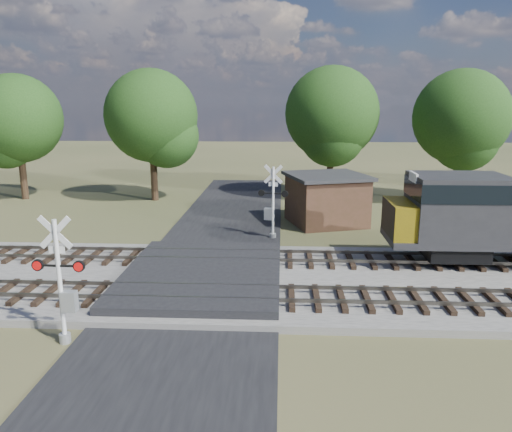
{
  "coord_description": "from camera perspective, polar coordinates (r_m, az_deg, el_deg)",
  "views": [
    {
      "loc": [
        3.54,
        -20.82,
        8.11
      ],
      "look_at": [
        2.35,
        2.0,
        2.8
      ],
      "focal_mm": 35.0,
      "sensor_mm": 36.0,
      "label": 1
    }
  ],
  "objects": [
    {
      "name": "ground",
      "position": [
        22.62,
        -6.29,
        -8.0
      ],
      "size": [
        160.0,
        160.0,
        0.0
      ],
      "primitive_type": "plane",
      "color": "#3B4524",
      "rests_on": "ground"
    },
    {
      "name": "ballast_bed",
      "position": [
        23.65,
        18.79,
        -7.31
      ],
      "size": [
        140.0,
        10.0,
        0.3
      ],
      "primitive_type": "cube",
      "color": "gray",
      "rests_on": "ground"
    },
    {
      "name": "road",
      "position": [
        22.6,
        -6.3,
        -7.91
      ],
      "size": [
        7.0,
        60.0,
        0.08
      ],
      "primitive_type": "cube",
      "color": "black",
      "rests_on": "ground"
    },
    {
      "name": "crossing_panel",
      "position": [
        22.97,
        -6.11,
        -6.83
      ],
      "size": [
        7.0,
        9.0,
        0.62
      ],
      "primitive_type": "cube",
      "color": "#262628",
      "rests_on": "ground"
    },
    {
      "name": "track_near",
      "position": [
        20.33,
        1.6,
        -9.16
      ],
      "size": [
        140.0,
        2.6,
        0.33
      ],
      "color": "black",
      "rests_on": "ballast_bed"
    },
    {
      "name": "track_far",
      "position": [
        25.03,
        1.88,
        -4.83
      ],
      "size": [
        140.0,
        2.6,
        0.33
      ],
      "color": "black",
      "rests_on": "ballast_bed"
    },
    {
      "name": "crossing_signal_near",
      "position": [
        18.06,
        -21.16,
        -8.06
      ],
      "size": [
        1.81,
        0.39,
        4.48
      ],
      "rotation": [
        0.0,
        0.0,
        -0.03
      ],
      "color": "silver",
      "rests_on": "ground"
    },
    {
      "name": "crossing_signal_far",
      "position": [
        29.57,
        1.78,
        0.88
      ],
      "size": [
        1.78,
        0.51,
        4.47
      ],
      "rotation": [
        0.0,
        0.0,
        2.93
      ],
      "color": "silver",
      "rests_on": "ground"
    },
    {
      "name": "equipment_shed",
      "position": [
        33.69,
        8.05,
        1.97
      ],
      "size": [
        6.11,
        6.11,
        3.34
      ],
      "rotation": [
        0.0,
        0.0,
        0.3
      ],
      "color": "#3F2A1B",
      "rests_on": "ground"
    },
    {
      "name": "treeline",
      "position": [
        40.77,
        5.53,
        11.23
      ],
      "size": [
        82.08,
        9.19,
        11.05
      ],
      "color": "black",
      "rests_on": "ground"
    }
  ]
}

